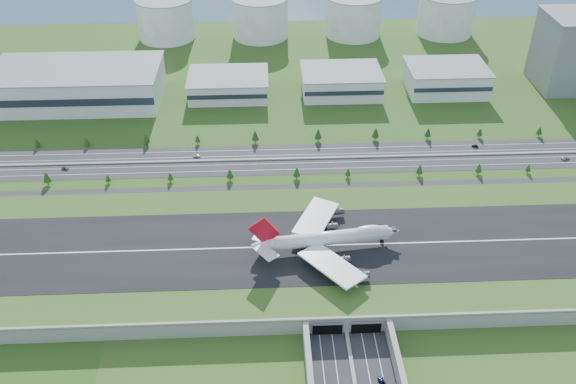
{
  "coord_description": "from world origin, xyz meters",
  "views": [
    {
      "loc": [
        -33.84,
        -232.32,
        204.48
      ],
      "look_at": [
        -21.96,
        35.0,
        16.76
      ],
      "focal_mm": 38.0,
      "sensor_mm": 36.0,
      "label": 1
    }
  ],
  "objects_px": {
    "car_5": "(475,146)",
    "fuel_tank_a": "(166,19)",
    "car_6": "(566,158)",
    "car_7": "(196,156)",
    "boeing_747": "(327,238)",
    "office_tower": "(572,51)",
    "car_4": "(65,168)",
    "car_2": "(382,381)"
  },
  "relations": [
    {
      "from": "car_4",
      "to": "car_7",
      "type": "bearing_deg",
      "value": -57.97
    },
    {
      "from": "car_2",
      "to": "car_7",
      "type": "distance_m",
      "value": 197.94
    },
    {
      "from": "car_5",
      "to": "office_tower",
      "type": "bearing_deg",
      "value": 143.89
    },
    {
      "from": "fuel_tank_a",
      "to": "car_7",
      "type": "xyz_separation_m",
      "value": [
        42.58,
        -209.74,
        -16.7
      ]
    },
    {
      "from": "car_2",
      "to": "car_6",
      "type": "distance_m",
      "value": 219.34
    },
    {
      "from": "office_tower",
      "to": "car_7",
      "type": "height_order",
      "value": "office_tower"
    },
    {
      "from": "office_tower",
      "to": "car_2",
      "type": "distance_m",
      "value": 332.16
    },
    {
      "from": "car_7",
      "to": "fuel_tank_a",
      "type": "bearing_deg",
      "value": -172.44
    },
    {
      "from": "car_4",
      "to": "car_5",
      "type": "xyz_separation_m",
      "value": [
        260.9,
        15.18,
        -0.09
      ]
    },
    {
      "from": "car_4",
      "to": "car_6",
      "type": "relative_size",
      "value": 0.81
    },
    {
      "from": "car_6",
      "to": "car_7",
      "type": "bearing_deg",
      "value": 63.9
    },
    {
      "from": "fuel_tank_a",
      "to": "car_6",
      "type": "relative_size",
      "value": 8.87
    },
    {
      "from": "car_5",
      "to": "fuel_tank_a",
      "type": "bearing_deg",
      "value": -121.84
    },
    {
      "from": "car_2",
      "to": "car_4",
      "type": "distance_m",
      "value": 236.61
    },
    {
      "from": "fuel_tank_a",
      "to": "car_7",
      "type": "bearing_deg",
      "value": -78.52
    },
    {
      "from": "office_tower",
      "to": "car_5",
      "type": "bearing_deg",
      "value": -136.86
    },
    {
      "from": "office_tower",
      "to": "car_2",
      "type": "height_order",
      "value": "office_tower"
    },
    {
      "from": "boeing_747",
      "to": "car_4",
      "type": "distance_m",
      "value": 178.66
    },
    {
      "from": "office_tower",
      "to": "car_2",
      "type": "relative_size",
      "value": 11.07
    },
    {
      "from": "fuel_tank_a",
      "to": "car_4",
      "type": "bearing_deg",
      "value": -99.62
    },
    {
      "from": "boeing_747",
      "to": "car_5",
      "type": "distance_m",
      "value": 152.6
    },
    {
      "from": "boeing_747",
      "to": "fuel_tank_a",
      "type": "bearing_deg",
      "value": 103.36
    },
    {
      "from": "boeing_747",
      "to": "car_7",
      "type": "height_order",
      "value": "boeing_747"
    },
    {
      "from": "car_2",
      "to": "car_5",
      "type": "height_order",
      "value": "car_2"
    },
    {
      "from": "fuel_tank_a",
      "to": "car_5",
      "type": "bearing_deg",
      "value": -42.58
    },
    {
      "from": "boeing_747",
      "to": "car_6",
      "type": "xyz_separation_m",
      "value": [
        161.08,
        89.53,
        -13.72
      ]
    },
    {
      "from": "car_4",
      "to": "car_2",
      "type": "bearing_deg",
      "value": -110.34
    },
    {
      "from": "car_4",
      "to": "fuel_tank_a",
      "type": "bearing_deg",
      "value": 14.68
    },
    {
      "from": "car_2",
      "to": "car_7",
      "type": "xyz_separation_m",
      "value": [
        -88.41,
        177.09,
        -0.01
      ]
    },
    {
      "from": "car_4",
      "to": "car_5",
      "type": "distance_m",
      "value": 261.34
    },
    {
      "from": "car_6",
      "to": "car_5",
      "type": "bearing_deg",
      "value": 49.01
    },
    {
      "from": "boeing_747",
      "to": "car_5",
      "type": "xyz_separation_m",
      "value": [
        108.13,
        106.79,
        -13.81
      ]
    },
    {
      "from": "office_tower",
      "to": "fuel_tank_a",
      "type": "bearing_deg",
      "value": 160.23
    },
    {
      "from": "office_tower",
      "to": "boeing_747",
      "type": "bearing_deg",
      "value": -136.06
    },
    {
      "from": "fuel_tank_a",
      "to": "boeing_747",
      "type": "relative_size",
      "value": 0.66
    },
    {
      "from": "car_2",
      "to": "car_5",
      "type": "relative_size",
      "value": 1.19
    },
    {
      "from": "car_6",
      "to": "car_7",
      "type": "height_order",
      "value": "car_6"
    },
    {
      "from": "car_6",
      "to": "car_7",
      "type": "xyz_separation_m",
      "value": [
        -233.89,
        12.93,
        -0.1
      ]
    },
    {
      "from": "car_6",
      "to": "car_7",
      "type": "distance_m",
      "value": 234.25
    },
    {
      "from": "fuel_tank_a",
      "to": "car_2",
      "type": "bearing_deg",
      "value": -71.29
    },
    {
      "from": "fuel_tank_a",
      "to": "boeing_747",
      "type": "height_order",
      "value": "fuel_tank_a"
    },
    {
      "from": "car_6",
      "to": "office_tower",
      "type": "bearing_deg",
      "value": -44.95
    }
  ]
}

